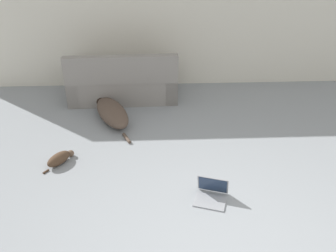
{
  "coord_description": "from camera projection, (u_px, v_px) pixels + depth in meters",
  "views": [
    {
      "loc": [
        -0.64,
        -2.35,
        2.89
      ],
      "look_at": [
        -0.47,
        1.74,
        0.53
      ],
      "focal_mm": 40.0,
      "sensor_mm": 36.0,
      "label": 1
    }
  ],
  "objects": [
    {
      "name": "wall_back",
      "position": [
        188.0,
        15.0,
        6.59
      ],
      "size": [
        7.97,
        0.06,
        2.59
      ],
      "color": "beige",
      "rests_on": "ground_plane"
    },
    {
      "name": "dog",
      "position": [
        111.0,
        112.0,
        5.89
      ],
      "size": [
        0.76,
        1.36,
        0.29
      ],
      "rotation": [
        0.0,
        0.0,
        1.98
      ],
      "color": "#4C3D33",
      "rests_on": "ground_plane"
    },
    {
      "name": "laptop_open",
      "position": [
        212.0,
        192.0,
        4.3
      ],
      "size": [
        0.44,
        0.42,
        0.26
      ],
      "rotation": [
        0.0,
        0.0,
        -0.32
      ],
      "color": "gray",
      "rests_on": "ground_plane"
    },
    {
      "name": "cat",
      "position": [
        60.0,
        158.0,
        4.89
      ],
      "size": [
        0.36,
        0.46,
        0.15
      ],
      "rotation": [
        0.0,
        0.0,
        0.94
      ],
      "color": "#473323",
      "rests_on": "ground_plane"
    },
    {
      "name": "couch",
      "position": [
        123.0,
        84.0,
        6.5
      ],
      "size": [
        1.87,
        0.88,
        0.89
      ],
      "rotation": [
        0.0,
        0.0,
        3.17
      ],
      "color": "gray",
      "rests_on": "ground_plane"
    }
  ]
}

